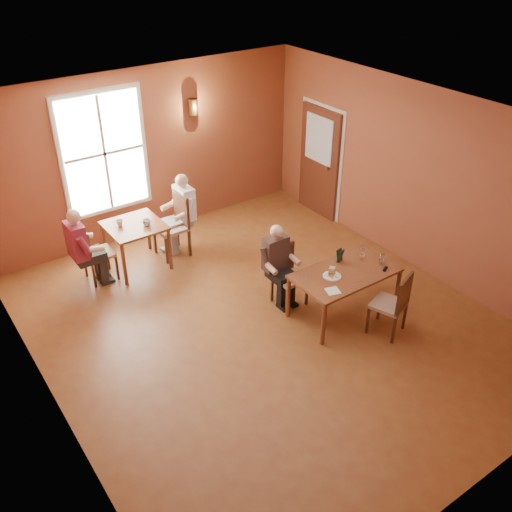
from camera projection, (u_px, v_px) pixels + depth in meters
ground at (264, 323)px, 8.34m from camera, size 6.00×7.00×0.01m
wall_back at (148, 154)px, 9.99m from camera, size 6.00×0.04×3.00m
wall_front at (493, 389)px, 5.12m from camera, size 6.00×0.04×3.00m
wall_left at (37, 313)px, 6.08m from camera, size 0.04×7.00×3.00m
wall_right at (418, 180)px, 9.03m from camera, size 0.04×7.00×3.00m
ceiling at (266, 124)px, 6.77m from camera, size 6.00×7.00×0.04m
window at (104, 154)px, 9.46m from camera, size 1.36×0.10×1.96m
door at (319, 162)px, 10.83m from camera, size 0.12×1.04×2.10m
wall_sconce at (193, 107)px, 10.00m from camera, size 0.16×0.16×0.28m
main_table at (343, 292)px, 8.38m from camera, size 1.53×0.86×0.72m
chair_diner_main at (290, 277)px, 8.53m from camera, size 0.42×0.42×0.94m
diner_main at (291, 270)px, 8.43m from camera, size 0.49×0.49×1.23m
chair_empty at (389, 303)px, 7.93m from camera, size 0.56×0.56×0.98m
plate_food at (332, 276)px, 8.08m from camera, size 0.31×0.31×0.03m
sandwich at (332, 272)px, 8.11m from camera, size 0.12×0.12×0.10m
goblet_a at (362, 254)px, 8.43m from camera, size 0.09×0.09×0.19m
goblet_b at (382, 259)px, 8.32m from camera, size 0.07×0.07×0.18m
menu_stand at (340, 256)px, 8.39m from camera, size 0.13×0.09×0.20m
knife at (357, 282)px, 7.97m from camera, size 0.21×0.04×0.00m
napkin at (333, 291)px, 7.78m from camera, size 0.23×0.23×0.01m
sunglasses at (385, 269)px, 8.25m from camera, size 0.14×0.10×0.02m
second_table at (137, 246)px, 9.47m from camera, size 0.89×0.89×0.79m
chair_diner_white at (171, 226)px, 9.70m from camera, size 0.49×0.49×1.11m
diner_white at (172, 220)px, 9.65m from camera, size 0.54×0.54×1.35m
chair_diner_maroon at (99, 252)px, 9.10m from camera, size 0.43×0.43×0.97m
diner_maroon at (95, 243)px, 8.99m from camera, size 0.53×0.53×1.33m
cup_a at (147, 222)px, 9.22m from camera, size 0.15×0.15×0.11m
cup_b at (120, 223)px, 9.21m from camera, size 0.11×0.11×0.10m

